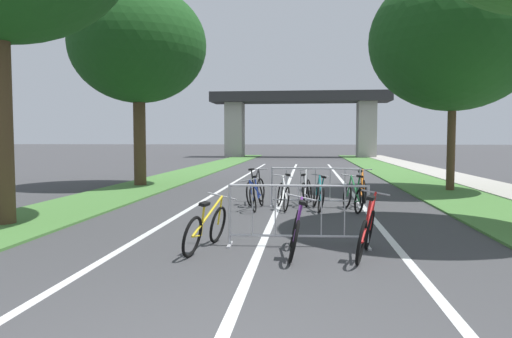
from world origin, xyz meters
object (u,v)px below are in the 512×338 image
at_px(bicycle_green_4, 353,197).
at_px(tree_right_pine_far, 454,40).
at_px(crowd_barrier_second, 315,188).
at_px(bicycle_silver_9, 307,191).
at_px(bicycle_blue_7, 256,196).
at_px(bicycle_white_3, 283,195).
at_px(crowd_barrier_nearest, 298,216).
at_px(bicycle_yellow_1, 206,228).
at_px(bicycle_teal_5, 319,196).
at_px(tree_left_pine_near, 138,45).
at_px(bicycle_black_8, 256,190).
at_px(bicycle_red_6, 366,233).
at_px(bicycle_orange_0, 363,192).
at_px(bicycle_purple_2, 295,232).

bearing_deg(bicycle_green_4, tree_right_pine_far, 40.50).
xyz_separation_m(crowd_barrier_second, bicycle_silver_9, (-0.22, 0.53, -0.15)).
bearing_deg(bicycle_blue_7, crowd_barrier_second, -156.99).
height_order(bicycle_white_3, bicycle_green_4, bicycle_white_3).
bearing_deg(bicycle_white_3, bicycle_silver_9, 44.00).
xyz_separation_m(crowd_barrier_nearest, bicycle_yellow_1, (-1.48, -0.41, -0.16)).
height_order(crowd_barrier_nearest, bicycle_blue_7, crowd_barrier_nearest).
bearing_deg(bicycle_teal_5, bicycle_yellow_1, -118.46).
height_order(tree_left_pine_near, bicycle_teal_5, tree_left_pine_near).
distance_m(bicycle_green_4, bicycle_black_8, 2.78).
bearing_deg(bicycle_silver_9, bicycle_yellow_1, -99.27).
xyz_separation_m(crowd_barrier_second, bicycle_green_4, (0.94, -0.56, -0.17)).
xyz_separation_m(crowd_barrier_second, bicycle_black_8, (-1.64, 0.46, -0.13)).
relative_size(bicycle_white_3, bicycle_black_8, 1.04).
bearing_deg(bicycle_red_6, tree_right_pine_far, 80.98).
bearing_deg(tree_left_pine_near, bicycle_orange_0, -29.72).
height_order(bicycle_white_3, bicycle_red_6, bicycle_red_6).
bearing_deg(bicycle_blue_7, crowd_barrier_nearest, 109.36).
bearing_deg(bicycle_orange_0, bicycle_silver_9, -172.78).
height_order(tree_right_pine_far, bicycle_blue_7, tree_right_pine_far).
relative_size(bicycle_green_4, bicycle_silver_9, 0.94).
height_order(crowd_barrier_nearest, bicycle_yellow_1, crowd_barrier_nearest).
height_order(bicycle_green_4, bicycle_red_6, bicycle_red_6).
distance_m(crowd_barrier_nearest, bicycle_yellow_1, 1.55).
height_order(crowd_barrier_nearest, bicycle_purple_2, crowd_barrier_nearest).
relative_size(bicycle_purple_2, bicycle_white_3, 1.00).
height_order(crowd_barrier_nearest, bicycle_red_6, crowd_barrier_nearest).
relative_size(crowd_barrier_second, bicycle_green_4, 1.50).
xyz_separation_m(bicycle_orange_0, bicycle_blue_7, (-2.80, -0.94, -0.03)).
bearing_deg(bicycle_black_8, bicycle_silver_9, 13.70).
bearing_deg(bicycle_teal_5, tree_left_pine_near, 135.23).
bearing_deg(bicycle_teal_5, bicycle_green_4, -10.71).
relative_size(bicycle_yellow_1, bicycle_blue_7, 1.01).
bearing_deg(bicycle_teal_5, bicycle_orange_0, 30.97).
bearing_deg(bicycle_yellow_1, bicycle_white_3, 88.26).
relative_size(bicycle_white_3, bicycle_green_4, 1.07).
bearing_deg(bicycle_blue_7, bicycle_teal_5, -174.73).
height_order(tree_left_pine_near, bicycle_purple_2, tree_left_pine_near).
relative_size(tree_right_pine_far, bicycle_green_4, 4.75).
xyz_separation_m(crowd_barrier_second, bicycle_blue_7, (-1.52, -0.53, -0.17)).
height_order(tree_left_pine_near, bicycle_white_3, tree_left_pine_near).
relative_size(bicycle_white_3, bicycle_red_6, 1.02).
relative_size(crowd_barrier_second, bicycle_silver_9, 1.40).
bearing_deg(bicycle_silver_9, bicycle_orange_0, 2.72).
bearing_deg(bicycle_white_3, bicycle_orange_0, 8.72).
height_order(bicycle_yellow_1, bicycle_white_3, bicycle_white_3).
relative_size(tree_right_pine_far, bicycle_white_3, 4.46).
bearing_deg(bicycle_blue_7, bicycle_purple_2, 107.13).
height_order(crowd_barrier_nearest, bicycle_green_4, crowd_barrier_nearest).
distance_m(crowd_barrier_nearest, bicycle_silver_9, 5.21).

